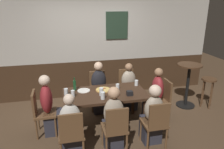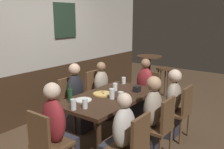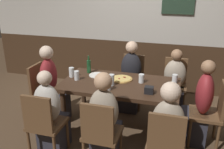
{
  "view_description": "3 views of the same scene",
  "coord_description": "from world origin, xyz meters",
  "views": [
    {
      "loc": [
        -0.74,
        -3.82,
        2.45
      ],
      "look_at": [
        0.13,
        -0.02,
        1.11
      ],
      "focal_mm": 34.88,
      "sensor_mm": 36.0,
      "label": 1
    },
    {
      "loc": [
        -2.91,
        -2.19,
        1.93
      ],
      "look_at": [
        0.16,
        0.08,
        1.03
      ],
      "focal_mm": 40.15,
      "sensor_mm": 36.0,
      "label": 2
    },
    {
      "loc": [
        0.77,
        -3.05,
        2.05
      ],
      "look_at": [
        -0.1,
        -0.05,
        0.87
      ],
      "focal_mm": 39.71,
      "sensor_mm": 36.0,
      "label": 3
    }
  ],
  "objects": [
    {
      "name": "pint_glass_stout",
      "position": [
        -0.74,
        0.03,
        0.8
      ],
      "size": [
        0.07,
        0.07,
        0.14
      ],
      "color": "silver",
      "rests_on": "dining_table"
    },
    {
      "name": "chair_head_east",
      "position": [
        1.22,
        0.0,
        0.5
      ],
      "size": [
        0.4,
        0.4,
        0.88
      ],
      "color": "brown",
      "rests_on": "ground_plane"
    },
    {
      "name": "wall_back",
      "position": [
        0.0,
        1.65,
        1.3
      ],
      "size": [
        6.4,
        0.13,
        2.6
      ],
      "color": "#3D2819",
      "rests_on": "ground_plane"
    },
    {
      "name": "person_mid_far",
      "position": [
        -0.0,
        0.69,
        0.49
      ],
      "size": [
        0.34,
        0.37,
        1.16
      ],
      "color": "#2D2D38",
      "rests_on": "ground_plane"
    },
    {
      "name": "person_head_west",
      "position": [
        -1.06,
        0.0,
        0.5
      ],
      "size": [
        0.37,
        0.34,
        1.19
      ],
      "color": "#2D2D38",
      "rests_on": "ground_plane"
    },
    {
      "name": "highball_clear",
      "position": [
        0.28,
        0.1,
        0.79
      ],
      "size": [
        0.07,
        0.07,
        0.12
      ],
      "color": "silver",
      "rests_on": "dining_table"
    },
    {
      "name": "beer_bottle_green",
      "position": [
        -0.56,
        0.27,
        0.85
      ],
      "size": [
        0.06,
        0.06,
        0.27
      ],
      "color": "#194723",
      "rests_on": "dining_table"
    },
    {
      "name": "tumbler_short",
      "position": [
        -0.09,
        -0.27,
        0.8
      ],
      "size": [
        0.08,
        0.08,
        0.14
      ],
      "color": "silver",
      "rests_on": "dining_table"
    },
    {
      "name": "person_left_near",
      "position": [
        -0.71,
        -0.69,
        0.46
      ],
      "size": [
        0.34,
        0.37,
        1.1
      ],
      "color": "#2D2D38",
      "rests_on": "ground_plane"
    },
    {
      "name": "beer_glass_tall",
      "position": [
        -0.09,
        -0.11,
        0.81
      ],
      "size": [
        0.08,
        0.08,
        0.15
      ],
      "color": "silver",
      "rests_on": "dining_table"
    },
    {
      "name": "pizza",
      "position": [
        -0.01,
        0.13,
        0.75
      ],
      "size": [
        0.31,
        0.31,
        0.03
      ],
      "color": "tan",
      "rests_on": "dining_table"
    },
    {
      "name": "chair_right_near",
      "position": [
        0.71,
        -0.85,
        0.5
      ],
      "size": [
        0.4,
        0.4,
        0.88
      ],
      "color": "brown",
      "rests_on": "ground_plane"
    },
    {
      "name": "chair_mid_near",
      "position": [
        0.0,
        -0.85,
        0.5
      ],
      "size": [
        0.4,
        0.4,
        0.88
      ],
      "color": "brown",
      "rests_on": "ground_plane"
    },
    {
      "name": "dining_table",
      "position": [
        0.0,
        0.0,
        0.66
      ],
      "size": [
        1.61,
        0.87,
        0.74
      ],
      "color": "#382316",
      "rests_on": "ground_plane"
    },
    {
      "name": "person_mid_near",
      "position": [
        0.0,
        -0.69,
        0.49
      ],
      "size": [
        0.34,
        0.37,
        1.15
      ],
      "color": "#2D2D38",
      "rests_on": "ground_plane"
    },
    {
      "name": "bar_stool",
      "position": [
        2.54,
        0.3,
        0.56
      ],
      "size": [
        0.34,
        0.34,
        0.72
      ],
      "color": "#513521",
      "rests_on": "ground_plane"
    },
    {
      "name": "person_head_east",
      "position": [
        1.06,
        0.0,
        0.49
      ],
      "size": [
        0.37,
        0.34,
        1.16
      ],
      "color": "#2D2D38",
      "rests_on": "ground_plane"
    },
    {
      "name": "condiment_caddy",
      "position": [
        0.43,
        -0.22,
        0.79
      ],
      "size": [
        0.11,
        0.09,
        0.09
      ],
      "primitive_type": "cube",
      "color": "black",
      "rests_on": "dining_table"
    },
    {
      "name": "plate_white_large",
      "position": [
        -0.39,
        0.19,
        0.75
      ],
      "size": [
        0.25,
        0.25,
        0.01
      ],
      "primitive_type": "cylinder",
      "color": "white",
      "rests_on": "dining_table"
    },
    {
      "name": "ground_plane",
      "position": [
        0.0,
        0.0,
        0.0
      ],
      "size": [
        12.0,
        12.0,
        0.0
      ],
      "primitive_type": "plane",
      "color": "#4C3826"
    },
    {
      "name": "person_right_far",
      "position": [
        0.71,
        0.69,
        0.45
      ],
      "size": [
        0.34,
        0.37,
        1.08
      ],
      "color": "#2D2D38",
      "rests_on": "ground_plane"
    },
    {
      "name": "chair_left_near",
      "position": [
        -0.71,
        -0.85,
        0.5
      ],
      "size": [
        0.4,
        0.4,
        0.88
      ],
      "color": "brown",
      "rests_on": "ground_plane"
    },
    {
      "name": "tumbler_water",
      "position": [
        0.72,
        0.23,
        0.79
      ],
      "size": [
        0.07,
        0.07,
        0.12
      ],
      "color": "silver",
      "rests_on": "dining_table"
    },
    {
      "name": "chair_mid_far",
      "position": [
        0.0,
        0.85,
        0.5
      ],
      "size": [
        0.4,
        0.4,
        0.88
      ],
      "color": "brown",
      "rests_on": "ground_plane"
    },
    {
      "name": "pint_glass_amber",
      "position": [
        -0.62,
        -0.06,
        0.8
      ],
      "size": [
        0.07,
        0.07,
        0.13
      ],
      "color": "silver",
      "rests_on": "dining_table"
    },
    {
      "name": "chair_head_west",
      "position": [
        -1.22,
        0.0,
        0.5
      ],
      "size": [
        0.4,
        0.4,
        0.88
      ],
      "color": "brown",
      "rests_on": "ground_plane"
    },
    {
      "name": "side_bar_table",
      "position": [
        2.09,
        0.45,
        0.62
      ],
      "size": [
        0.56,
        0.56,
        1.05
      ],
      "color": "black",
      "rests_on": "ground_plane"
    },
    {
      "name": "chair_right_far",
      "position": [
        0.71,
        0.85,
        0.5
      ],
      "size": [
        0.4,
        0.4,
        0.88
      ],
      "color": "brown",
      "rests_on": "ground_plane"
    },
    {
      "name": "person_right_near",
      "position": [
        0.71,
        -0.69,
        0.48
      ],
      "size": [
        0.34,
        0.37,
        1.12
      ],
      "color": "#2D2D38",
      "rests_on": "ground_plane"
    }
  ]
}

